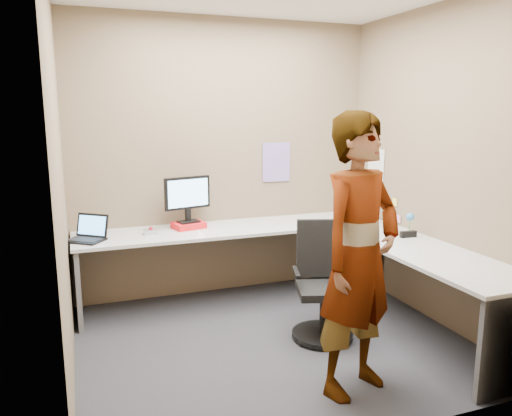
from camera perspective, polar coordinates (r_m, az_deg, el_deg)
name	(u,v)px	position (r m, az deg, el deg)	size (l,w,h in m)	color
ground	(273,341)	(4.15, 1.91, -14.98)	(3.00, 3.00, 0.00)	#25252A
wall_back	(225,159)	(4.98, -3.61, 5.62)	(3.00, 3.00, 0.00)	brown
wall_right	(437,167)	(4.53, 19.96, 4.45)	(2.70, 2.70, 0.00)	brown
wall_left	(60,184)	(3.49, -21.49, 2.53)	(2.70, 2.70, 0.00)	brown
desk	(303,253)	(4.43, 5.35, -5.13)	(2.98, 2.58, 0.73)	silver
paper_ream	(189,225)	(4.74, -7.70, -1.97)	(0.28, 0.21, 0.06)	red
monitor	(188,196)	(4.71, -7.83, 1.42)	(0.45, 0.18, 0.43)	black
laptop	(88,234)	(4.51, -18.61, -2.80)	(0.39, 0.38, 0.22)	black
trackball_mouse	(151,232)	(4.57, -11.95, -2.65)	(0.12, 0.08, 0.07)	#B7B7BC
origami	(199,233)	(4.45, -6.55, -2.81)	(0.10, 0.10, 0.06)	white
stapler	(408,234)	(4.57, 17.00, -2.88)	(0.15, 0.04, 0.06)	black
flower	(410,221)	(4.56, 17.17, -1.42)	(0.07, 0.07, 0.22)	brown
calendar_purple	(276,162)	(5.15, 2.33, 5.26)	(0.30, 0.01, 0.40)	#846BB7
calendar_white	(376,167)	(5.26, 13.52, 4.53)	(0.01, 0.28, 0.38)	white
sticky_note_a	(395,202)	(5.01, 15.56, 0.66)	(0.01, 0.07, 0.07)	#F2E059
sticky_note_b	(391,214)	(5.08, 15.16, -0.69)	(0.01, 0.07, 0.07)	pink
sticky_note_c	(398,219)	(4.99, 15.94, -1.18)	(0.01, 0.07, 0.07)	pink
sticky_note_d	(385,202)	(5.14, 14.58, 0.61)	(0.01, 0.07, 0.07)	#F2E059
office_chair	(322,291)	(4.13, 7.56, -9.42)	(0.53, 0.52, 0.93)	black
person	(359,256)	(3.25, 11.69, -5.43)	(0.66, 0.44, 1.82)	#999399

